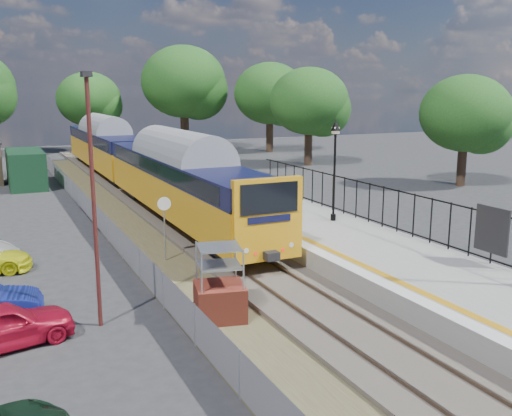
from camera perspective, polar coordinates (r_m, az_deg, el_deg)
ground at (r=19.17m, az=3.97°, el=-8.99°), size 120.00×120.00×0.00m
track_bed at (r=27.46m, az=-6.77°, el=-2.48°), size 5.90×80.00×0.29m
platform at (r=27.70m, az=3.54°, el=-1.53°), size 5.00×70.00×0.90m
platform_edge at (r=26.69m, az=-0.34°, el=-1.01°), size 0.90×70.00×0.01m
victorian_lamp_north at (r=25.95m, az=7.92°, el=6.11°), size 0.44×0.44×4.60m
palisade_fence at (r=24.07m, az=15.14°, el=-0.55°), size 0.12×26.00×2.00m
wire_fence at (r=28.68m, az=-15.36°, el=-1.17°), size 0.06×52.00×1.20m
tree_line at (r=58.54m, az=-15.44°, el=11.07°), size 56.80×43.80×11.88m
train at (r=39.36m, az=-12.14°, el=4.94°), size 2.82×40.83×3.51m
brick_plinth at (r=17.09m, az=-3.66°, el=-7.63°), size 1.71×1.71×2.31m
speed_sign at (r=22.85m, az=-9.14°, el=-1.03°), size 0.54×0.12×2.66m
carpark_lamp at (r=16.52m, az=-16.01°, el=2.06°), size 0.25×0.50×7.26m
car_red at (r=16.85m, az=-24.06°, el=-10.70°), size 3.93×2.27×1.26m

